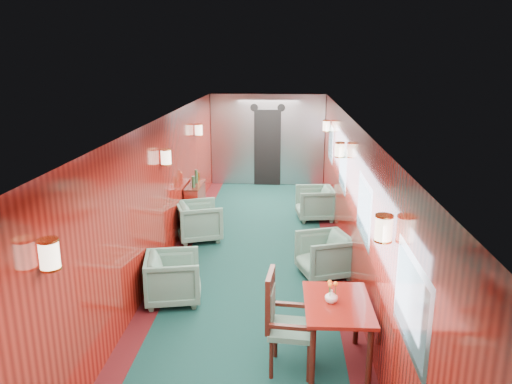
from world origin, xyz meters
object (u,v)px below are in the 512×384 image
dining_table (337,313)px  credenza (195,204)px  armchair_right_far (315,203)px  armchair_left_far (199,221)px  armchair_left_near (173,278)px  armchair_right_near (324,255)px  side_chair (282,318)px

dining_table → credenza: credenza is taller
credenza → armchair_right_far: 2.50m
dining_table → armchair_left_far: dining_table is taller
armchair_left_far → armchair_right_far: size_ratio=1.04×
armchair_left_near → armchair_right_far: size_ratio=1.00×
armchair_left_near → armchair_right_near: (2.16, 0.96, -0.00)m
armchair_right_near → armchair_left_near: bearing=-84.4°
credenza → armchair_right_near: (2.44, -2.37, -0.09)m
credenza → armchair_left_near: size_ratio=1.48×
armchair_right_near → armchair_right_far: armchair_right_far is taller
armchair_left_far → dining_table: bearing=-170.2°
armchair_right_far → credenza: bearing=-86.3°
armchair_right_far → armchair_right_near: bearing=-7.0°
side_chair → armchair_right_far: 5.31m
armchair_right_near → armchair_right_far: 2.82m
credenza → armchair_right_far: size_ratio=1.47×
side_chair → armchair_right_far: (0.64, 5.27, -0.27)m
armchair_left_near → armchair_left_far: (-0.06, 2.44, 0.02)m
armchair_right_near → armchair_right_far: size_ratio=0.99×
credenza → armchair_right_far: (2.45, 0.46, -0.09)m
side_chair → armchair_left_near: bearing=141.4°
armchair_left_near → armchair_right_near: size_ratio=1.01×
credenza → armchair_left_far: bearing=-75.6°
dining_table → armchair_left_far: 4.42m
side_chair → armchair_left_near: size_ratio=1.50×
dining_table → armchair_right_far: 5.19m
armchair_left_near → armchair_left_far: armchair_left_far is taller
dining_table → armchair_left_near: dining_table is taller
armchair_left_near → armchair_left_far: 2.44m
armchair_right_near → armchair_right_far: (0.01, 2.82, 0.00)m
dining_table → armchair_right_near: bearing=88.6°
dining_table → armchair_left_far: (-2.18, 3.83, -0.29)m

